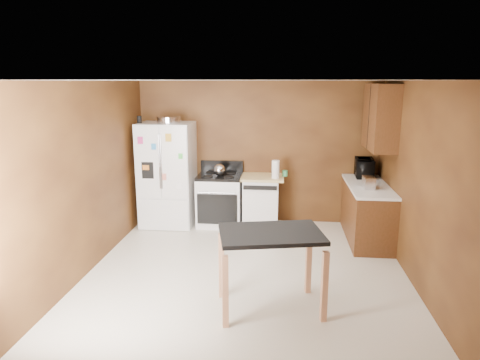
% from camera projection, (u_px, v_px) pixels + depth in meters
% --- Properties ---
extents(floor, '(4.50, 4.50, 0.00)m').
position_uv_depth(floor, '(247.00, 273.00, 5.69)').
color(floor, beige).
rests_on(floor, ground).
extents(ceiling, '(4.50, 4.50, 0.00)m').
position_uv_depth(ceiling, '(247.00, 80.00, 5.12)').
color(ceiling, white).
rests_on(ceiling, ground).
extents(wall_back, '(4.20, 0.00, 4.20)m').
position_uv_depth(wall_back, '(258.00, 153.00, 7.58)').
color(wall_back, brown).
rests_on(wall_back, ground).
extents(wall_front, '(4.20, 0.00, 4.20)m').
position_uv_depth(wall_front, '(221.00, 250.00, 3.22)').
color(wall_front, brown).
rests_on(wall_front, ground).
extents(wall_left, '(0.00, 4.50, 4.50)m').
position_uv_depth(wall_left, '(88.00, 178.00, 5.61)').
color(wall_left, brown).
rests_on(wall_left, ground).
extents(wall_right, '(0.00, 4.50, 4.50)m').
position_uv_depth(wall_right, '(419.00, 186.00, 5.20)').
color(wall_right, brown).
rests_on(wall_right, ground).
extents(roasting_pan, '(0.41, 0.41, 0.10)m').
position_uv_depth(roasting_pan, '(169.00, 120.00, 7.24)').
color(roasting_pan, silver).
rests_on(roasting_pan, refrigerator).
extents(pen_cup, '(0.08, 0.08, 0.12)m').
position_uv_depth(pen_cup, '(139.00, 119.00, 7.18)').
color(pen_cup, black).
rests_on(pen_cup, refrigerator).
extents(kettle, '(0.20, 0.20, 0.20)m').
position_uv_depth(kettle, '(219.00, 170.00, 7.34)').
color(kettle, silver).
rests_on(kettle, gas_range).
extents(paper_towel, '(0.17, 0.17, 0.30)m').
position_uv_depth(paper_towel, '(276.00, 169.00, 7.18)').
color(paper_towel, white).
rests_on(paper_towel, dishwasher).
extents(green_canister, '(0.12, 0.12, 0.10)m').
position_uv_depth(green_canister, '(285.00, 173.00, 7.35)').
color(green_canister, '#3C9C5D').
rests_on(green_canister, dishwasher).
extents(toaster, '(0.16, 0.25, 0.18)m').
position_uv_depth(toaster, '(369.00, 183.00, 6.47)').
color(toaster, silver).
rests_on(toaster, right_cabinets).
extents(microwave, '(0.38, 0.54, 0.29)m').
position_uv_depth(microwave, '(364.00, 168.00, 7.26)').
color(microwave, black).
rests_on(microwave, right_cabinets).
extents(refrigerator, '(0.90, 0.80, 1.80)m').
position_uv_depth(refrigerator, '(168.00, 175.00, 7.44)').
color(refrigerator, white).
rests_on(refrigerator, ground).
extents(gas_range, '(0.76, 0.68, 1.10)m').
position_uv_depth(gas_range, '(220.00, 199.00, 7.51)').
color(gas_range, white).
rests_on(gas_range, ground).
extents(dishwasher, '(0.78, 0.63, 0.89)m').
position_uv_depth(dishwasher, '(261.00, 201.00, 7.46)').
color(dishwasher, white).
rests_on(dishwasher, ground).
extents(right_cabinets, '(0.63, 1.58, 2.45)m').
position_uv_depth(right_cabinets, '(371.00, 184.00, 6.73)').
color(right_cabinets, '#5B2F19').
rests_on(right_cabinets, ground).
extents(island, '(1.22, 0.94, 0.91)m').
position_uv_depth(island, '(271.00, 245.00, 4.64)').
color(island, black).
rests_on(island, ground).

